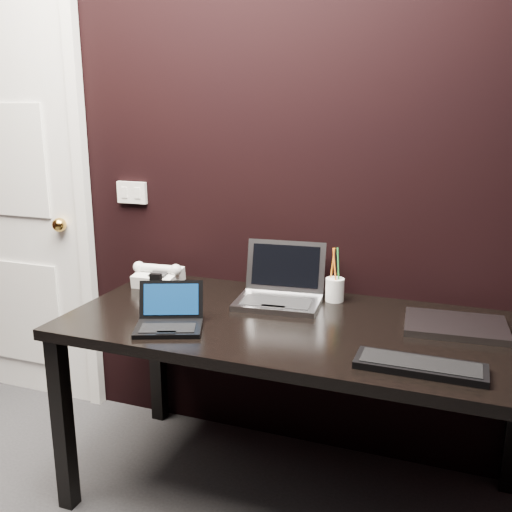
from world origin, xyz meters
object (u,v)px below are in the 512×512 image
at_px(silver_laptop, 280,292).
at_px(desk, 295,342).
at_px(ext_keyboard, 420,366).
at_px(desk_phone, 158,276).
at_px(door, 9,201).
at_px(pen_cup, 335,289).
at_px(closed_laptop, 456,326).
at_px(netbook, 169,320).
at_px(mobile_phone, 156,289).

bearing_deg(silver_laptop, desk, -56.74).
relative_size(ext_keyboard, desk_phone, 1.65).
bearing_deg(door, pen_cup, -2.99).
bearing_deg(door, closed_laptop, -6.32).
distance_m(netbook, ext_keyboard, 0.87).
distance_m(closed_laptop, desk_phone, 1.25).
relative_size(ext_keyboard, closed_laptop, 1.05).
bearing_deg(netbook, desk, 27.68).
distance_m(netbook, closed_laptop, 1.02).
bearing_deg(desk, door, 167.18).
relative_size(desk, desk_phone, 7.32).
height_order(desk_phone, pen_cup, pen_cup).
relative_size(desk, pen_cup, 7.67).
distance_m(door, desk, 1.73).
xyz_separation_m(door, mobile_phone, (1.02, -0.31, -0.27)).
distance_m(door, pen_cup, 1.75).
bearing_deg(desk_phone, mobile_phone, -63.52).
bearing_deg(pen_cup, mobile_phone, -162.88).
distance_m(silver_laptop, desk_phone, 0.58).
relative_size(desk, mobile_phone, 17.01).
bearing_deg(ext_keyboard, mobile_phone, 163.60).
height_order(door, closed_laptop, door).
xyz_separation_m(desk, pen_cup, (0.08, 0.29, 0.13)).
xyz_separation_m(ext_keyboard, pen_cup, (-0.38, 0.54, 0.04)).
bearing_deg(desk, closed_laptop, 13.48).
bearing_deg(ext_keyboard, desk_phone, 157.81).
distance_m(door, mobile_phone, 1.10).
height_order(ext_keyboard, desk_phone, desk_phone).
height_order(netbook, silver_laptop, silver_laptop).
bearing_deg(silver_laptop, ext_keyboard, -36.92).
relative_size(silver_laptop, ext_keyboard, 0.93).
distance_m(ext_keyboard, mobile_phone, 1.13).
height_order(door, desk, door).
distance_m(ext_keyboard, pen_cup, 0.66).
relative_size(netbook, closed_laptop, 0.80).
xyz_separation_m(mobile_phone, pen_cup, (0.70, 0.22, 0.01)).
relative_size(door, ext_keyboard, 5.57).
relative_size(netbook, ext_keyboard, 0.76).
distance_m(ext_keyboard, closed_laptop, 0.39).
bearing_deg(pen_cup, desk_phone, -175.49).
relative_size(desk, silver_laptop, 4.75).
bearing_deg(desk_phone, silver_laptop, -3.43).
xyz_separation_m(door, ext_keyboard, (2.11, -0.63, -0.29)).
xyz_separation_m(ext_keyboard, closed_laptop, (0.09, 0.38, 0.00)).
relative_size(desk, netbook, 5.83).
bearing_deg(ext_keyboard, closed_laptop, 77.00).
relative_size(netbook, pen_cup, 1.32).
bearing_deg(closed_laptop, mobile_phone, -176.92).
bearing_deg(desk_phone, closed_laptop, -4.19).
bearing_deg(door, netbook, -25.31).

